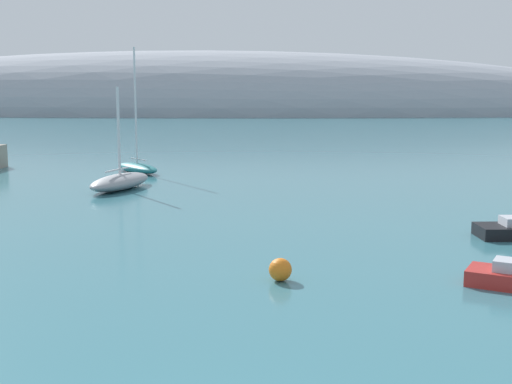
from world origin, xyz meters
TOP-DOWN VIEW (x-y plane):
  - distant_ridge at (-24.40, 187.24)m, footprint 277.94×59.17m
  - sailboat_grey_near_shore at (-9.63, 34.62)m, footprint 4.26×7.30m
  - sailboat_teal_end_of_line at (-10.40, 44.02)m, footprint 5.24×5.81m
  - mooring_buoy_orange at (1.45, 12.42)m, footprint 0.84×0.84m

SIDE VIEW (x-z plane):
  - distant_ridge at x=-24.40m, z-range -18.51..18.51m
  - mooring_buoy_orange at x=1.45m, z-range 0.00..0.84m
  - sailboat_teal_end_of_line at x=-10.40m, z-range -4.66..5.72m
  - sailboat_grey_near_shore at x=-9.63m, z-range -2.97..4.14m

